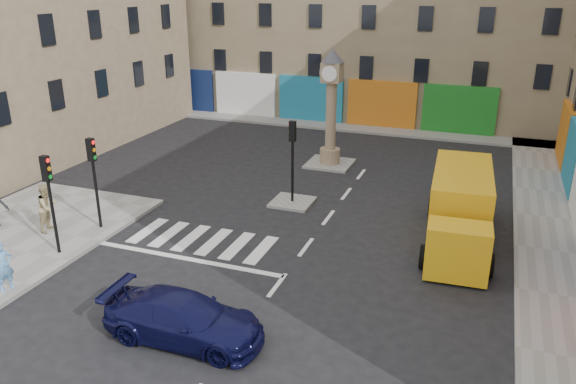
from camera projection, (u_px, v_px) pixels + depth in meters
The scene contains 14 objects.
ground at pixel (266, 300), 17.81m from camera, with size 120.00×120.00×0.00m, color black.
sidewalk_right at pixel (546, 218), 23.72m from camera, with size 2.60×30.00×0.15m, color gray.
sidewalk_far at pixel (335, 126), 38.52m from camera, with size 32.00×2.40×0.15m, color gray.
island_near at pixel (292, 202), 25.45m from camera, with size 1.80×1.80×0.12m, color gray.
island_far at pixel (330, 164), 30.70m from camera, with size 2.40×2.40×0.12m, color gray.
building_left at pixel (35, 17), 31.80m from camera, with size 8.00×20.00×15.00m, color #9B8465.
traffic_light_left_near at pixel (49, 189), 19.74m from camera, with size 0.28×0.22×3.70m.
traffic_light_left_far at pixel (94, 169), 21.84m from camera, with size 0.28×0.22×3.70m.
traffic_light_island at pixel (292, 149), 24.54m from camera, with size 0.28×0.22×3.70m.
clock_pillar at pixel (331, 101), 29.45m from camera, with size 1.20×1.20×6.10m.
navy_sedan at pixel (184, 318), 15.70m from camera, with size 1.88×4.64×1.35m, color black.
yellow_van at pixel (460, 208), 21.53m from camera, with size 2.79×7.31×2.62m.
pedestrian_blue at pixel (3, 266), 17.86m from camera, with size 0.61×0.40×1.67m, color #62A4E2.
pedestrian_tan at pixel (48, 207), 22.13m from camera, with size 0.94×0.73×1.92m, color tan.
Camera 1 is at (6.01, -14.20, 9.60)m, focal length 35.00 mm.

